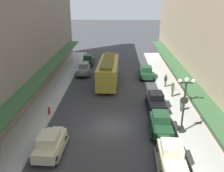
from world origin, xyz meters
TOP-DOWN VIEW (x-y plane):
  - ground_plane at (0.00, 0.00)m, footprint 200.00×200.00m
  - sidewalk_left at (-7.50, 0.00)m, footprint 3.00×60.00m
  - sidewalk_right at (7.50, 0.00)m, footprint 3.00×60.00m
  - parked_car_0 at (-4.51, -4.28)m, footprint 2.27×4.31m
  - parked_car_1 at (-4.63, 21.17)m, footprint 2.15×4.26m
  - parked_car_2 at (4.57, -0.98)m, footprint 2.23×4.29m
  - parked_car_3 at (4.84, 14.19)m, footprint 2.26×4.30m
  - parked_car_4 at (4.59, -5.66)m, footprint 2.28×4.31m
  - parked_car_5 at (4.82, 3.82)m, footprint 2.25×4.30m
  - parked_car_6 at (-4.63, 15.59)m, footprint 2.31×4.32m
  - streetcar at (-0.69, 11.84)m, footprint 2.78×9.67m
  - lamp_post_with_clock at (6.40, -1.04)m, footprint 1.42×0.44m
  - fire_hydrant at (-6.35, 2.00)m, footprint 0.24×0.24m
  - pedestrian_0 at (7.25, 6.99)m, footprint 0.36×0.28m
  - pedestrian_1 at (6.98, 10.24)m, footprint 0.36×0.28m
  - pedestrian_2 at (7.38, 3.11)m, footprint 0.36×0.24m

SIDE VIEW (x-z plane):
  - ground_plane at x=0.00m, z-range 0.00..0.00m
  - sidewalk_left at x=-7.50m, z-range 0.00..0.15m
  - sidewalk_right at x=7.50m, z-range 0.00..0.15m
  - fire_hydrant at x=-6.35m, z-range 0.15..0.97m
  - parked_car_0 at x=-4.51m, z-range 0.02..1.86m
  - parked_car_1 at x=-4.63m, z-range 0.02..1.86m
  - parked_car_2 at x=4.57m, z-range 0.02..1.86m
  - parked_car_3 at x=4.84m, z-range 0.02..1.86m
  - parked_car_4 at x=4.59m, z-range 0.02..1.86m
  - parked_car_5 at x=4.82m, z-range 0.02..1.86m
  - parked_car_6 at x=-4.63m, z-range 0.02..1.86m
  - pedestrian_2 at x=7.38m, z-range 0.17..1.81m
  - pedestrian_0 at x=7.25m, z-range 0.18..1.85m
  - pedestrian_1 at x=6.98m, z-range 0.18..1.85m
  - streetcar at x=-0.69m, z-range 0.17..3.63m
  - lamp_post_with_clock at x=6.40m, z-range 0.41..5.57m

